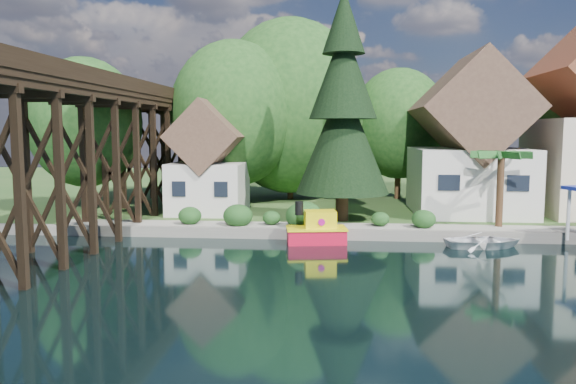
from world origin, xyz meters
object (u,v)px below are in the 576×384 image
object	(u,v)px
trestle_bridge	(76,147)
shed	(208,165)
house_left	(470,146)
palm_tree	(501,157)
tugboat	(317,230)
conifer	(343,111)
boat_white_a	(484,240)

from	to	relation	value
trestle_bridge	shed	distance (m)	10.69
trestle_bridge	house_left	bearing A→B (deg)	25.21
palm_tree	tugboat	bearing A→B (deg)	-163.56
conifer	tugboat	bearing A→B (deg)	-106.06
tugboat	boat_white_a	bearing A→B (deg)	-2.48
palm_tree	tugboat	distance (m)	11.80
house_left	boat_white_a	bearing A→B (deg)	-97.36
trestle_bridge	boat_white_a	world-z (taller)	trestle_bridge
palm_tree	boat_white_a	size ratio (longest dim) A/B	1.17
conifer	house_left	bearing A→B (deg)	25.50
shed	tugboat	distance (m)	11.31
house_left	palm_tree	xyz separation A→B (m)	(0.50, -5.89, -0.46)
conifer	palm_tree	distance (m)	9.82
trestle_bridge	conifer	distance (m)	15.86
house_left	tugboat	distance (m)	14.29
trestle_bridge	palm_tree	distance (m)	24.02
palm_tree	tugboat	xyz separation A→B (m)	(-10.66, -3.14, -3.96)
conifer	tugboat	world-z (taller)	conifer
boat_white_a	palm_tree	bearing A→B (deg)	-35.05
conifer	palm_tree	world-z (taller)	conifer
palm_tree	tugboat	size ratio (longest dim) A/B	1.36
house_left	shed	distance (m)	18.11
house_left	tugboat	bearing A→B (deg)	-138.34
trestle_bridge	tugboat	distance (m)	13.77
conifer	trestle_bridge	bearing A→B (deg)	-154.97
house_left	boat_white_a	distance (m)	10.61
trestle_bridge	house_left	world-z (taller)	house_left
house_left	boat_white_a	xyz separation A→B (m)	(-1.22, -9.42, -4.72)
palm_tree	trestle_bridge	bearing A→B (deg)	-168.13
palm_tree	boat_white_a	world-z (taller)	palm_tree
shed	conifer	distance (m)	10.29
house_left	shed	xyz separation A→B (m)	(-18.00, -1.50, -1.31)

